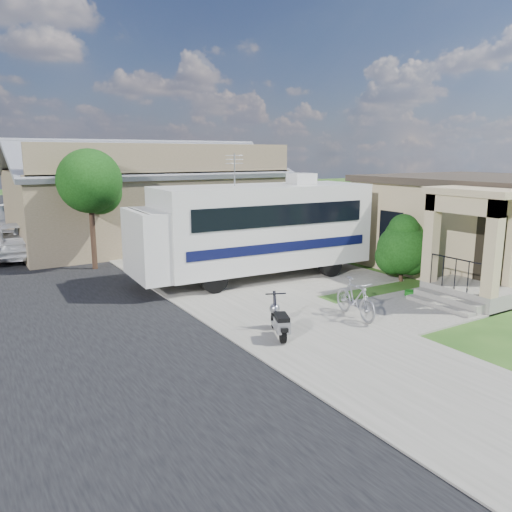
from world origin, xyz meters
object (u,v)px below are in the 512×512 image
shrub (402,247)px  bicycle (355,301)px  scooter (279,322)px  pickup_truck (21,239)px  motorhome (254,227)px  garden_hose (411,294)px

shrub → bicycle: 4.90m
scooter → shrub: bearing=42.4°
shrub → pickup_truck: size_ratio=0.44×
motorhome → shrub: size_ratio=3.62×
shrub → garden_hose: bearing=-128.8°
motorhome → garden_hose: 5.70m
scooter → garden_hose: (5.50, 0.82, -0.35)m
motorhome → shrub: (4.20, -2.96, -0.65)m
bicycle → garden_hose: 3.09m
shrub → scooter: bearing=-160.3°
bicycle → pickup_truck: bearing=123.2°
bicycle → garden_hose: (2.97, 0.70, -0.45)m
garden_hose → pickup_truck: bearing=125.6°
scooter → bicycle: 2.53m
motorhome → bicycle: size_ratio=4.83×
bicycle → garden_hose: bicycle is taller
bicycle → garden_hose: bearing=21.3°
shrub → scooter: size_ratio=1.68×
pickup_truck → garden_hose: bearing=136.6°
scooter → pickup_truck: 14.56m
motorhome → garden_hose: motorhome is taller
shrub → pickup_truck: shrub is taller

